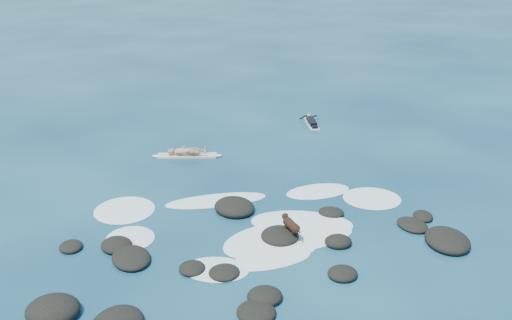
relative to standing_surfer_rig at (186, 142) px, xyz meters
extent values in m
plane|color=#0A2642|center=(2.47, -7.07, -0.72)|extent=(160.00, 160.00, 0.00)
ellipsoid|color=black|center=(8.01, -7.42, -0.65)|extent=(0.90, 1.03, 0.29)
ellipsoid|color=black|center=(4.40, -8.62, -0.62)|extent=(0.98, 0.88, 0.41)
ellipsoid|color=black|center=(1.36, -5.60, -0.59)|extent=(2.02, 2.09, 0.55)
ellipsoid|color=black|center=(-0.51, -9.27, -0.65)|extent=(0.88, 0.91, 0.29)
ellipsoid|color=black|center=(4.81, -6.55, -0.64)|extent=(1.17, 1.08, 0.32)
ellipsoid|color=black|center=(-4.42, -10.75, -0.56)|extent=(1.77, 1.67, 0.64)
ellipsoid|color=black|center=(-2.85, -7.50, -0.63)|extent=(1.41, 1.46, 0.39)
ellipsoid|color=black|center=(1.41, -11.12, -0.62)|extent=(1.05, 0.98, 0.42)
ellipsoid|color=black|center=(0.44, -9.68, -0.65)|extent=(1.21, 1.19, 0.28)
ellipsoid|color=black|center=(2.57, -7.92, -0.61)|extent=(1.76, 1.75, 0.46)
ellipsoid|color=black|center=(7.35, -7.95, -0.66)|extent=(1.30, 1.46, 0.28)
ellipsoid|color=black|center=(8.00, -9.25, -0.59)|extent=(1.63, 1.90, 0.52)
ellipsoid|color=black|center=(-4.33, -7.27, -0.65)|extent=(0.88, 0.95, 0.28)
ellipsoid|color=black|center=(3.96, -10.41, -0.64)|extent=(1.00, 0.94, 0.35)
ellipsoid|color=black|center=(1.25, -11.32, -0.65)|extent=(0.84, 0.99, 0.31)
ellipsoid|color=black|center=(-2.37, -8.36, -0.63)|extent=(1.59, 1.83, 0.37)
ellipsoid|color=black|center=(1.05, -11.75, -0.64)|extent=(1.40, 1.41, 0.34)
ellipsoid|color=white|center=(6.77, -5.60, -0.71)|extent=(2.68, 2.47, 0.12)
ellipsoid|color=white|center=(2.00, -9.12, -0.71)|extent=(2.91, 1.53, 0.12)
ellipsoid|color=white|center=(-2.43, -6.99, -0.71)|extent=(1.71, 1.76, 0.12)
ellipsoid|color=white|center=(3.58, -7.01, -0.71)|extent=(4.07, 2.89, 0.12)
ellipsoid|color=white|center=(-2.67, -4.84, -0.71)|extent=(2.63, 2.61, 0.12)
ellipsoid|color=white|center=(0.79, -4.69, -0.71)|extent=(4.02, 1.35, 0.12)
ellipsoid|color=white|center=(4.88, -4.62, -0.71)|extent=(2.81, 1.66, 0.12)
ellipsoid|color=white|center=(2.90, -8.47, -0.71)|extent=(1.63, 1.33, 0.12)
ellipsoid|color=white|center=(0.23, -9.38, -0.71)|extent=(2.41, 1.99, 0.12)
ellipsoid|color=white|center=(3.94, -8.12, -0.71)|extent=(2.87, 1.95, 0.12)
ellipsoid|color=white|center=(2.25, -7.94, -0.71)|extent=(3.99, 3.14, 0.12)
ellipsoid|color=white|center=(2.95, -7.89, -0.71)|extent=(1.10, 0.90, 0.12)
cube|color=beige|center=(0.00, 0.00, -0.67)|extent=(2.73, 0.96, 0.09)
ellipsoid|color=beige|center=(1.32, -0.21, -0.67)|extent=(0.58, 0.39, 0.10)
ellipsoid|color=beige|center=(-1.32, 0.21, -0.67)|extent=(0.58, 0.39, 0.10)
imported|color=tan|center=(0.00, 0.00, 0.24)|extent=(0.51, 0.69, 1.74)
cube|color=white|center=(6.81, 3.28, -0.68)|extent=(0.56, 1.98, 0.07)
ellipsoid|color=white|center=(6.87, 4.26, -0.68)|extent=(0.26, 0.44, 0.07)
cube|color=black|center=(6.81, 3.28, -0.55)|extent=(0.43, 1.22, 0.20)
sphere|color=tan|center=(6.85, 3.97, -0.44)|extent=(0.22, 0.22, 0.20)
cylinder|color=black|center=(6.61, 4.12, -0.56)|extent=(0.49, 0.24, 0.22)
cylinder|color=black|center=(7.11, 4.09, -0.56)|extent=(0.48, 0.29, 0.22)
cube|color=black|center=(6.77, 2.61, -0.58)|extent=(0.33, 0.51, 0.12)
cylinder|color=black|center=(2.95, -7.99, -0.19)|extent=(0.46, 0.69, 0.30)
sphere|color=black|center=(2.88, -7.72, -0.19)|extent=(0.39, 0.39, 0.32)
sphere|color=black|center=(3.03, -8.26, -0.19)|extent=(0.36, 0.36, 0.29)
sphere|color=black|center=(2.83, -7.54, -0.08)|extent=(0.28, 0.28, 0.23)
cone|color=black|center=(2.79, -7.41, -0.10)|extent=(0.15, 0.17, 0.12)
cone|color=black|center=(2.77, -7.57, 0.01)|extent=(0.12, 0.10, 0.11)
cone|color=black|center=(2.89, -7.54, 0.01)|extent=(0.12, 0.10, 0.11)
cylinder|color=black|center=(2.81, -7.80, -0.52)|extent=(0.09, 0.09, 0.41)
cylinder|color=black|center=(2.97, -7.76, -0.52)|extent=(0.09, 0.09, 0.41)
cylinder|color=black|center=(2.93, -8.22, -0.52)|extent=(0.09, 0.09, 0.41)
cylinder|color=black|center=(3.09, -8.18, -0.52)|extent=(0.09, 0.09, 0.41)
cylinder|color=black|center=(3.07, -8.40, -0.14)|extent=(0.13, 0.30, 0.18)
camera|label=1|loc=(-1.28, -24.28, 9.23)|focal=40.00mm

